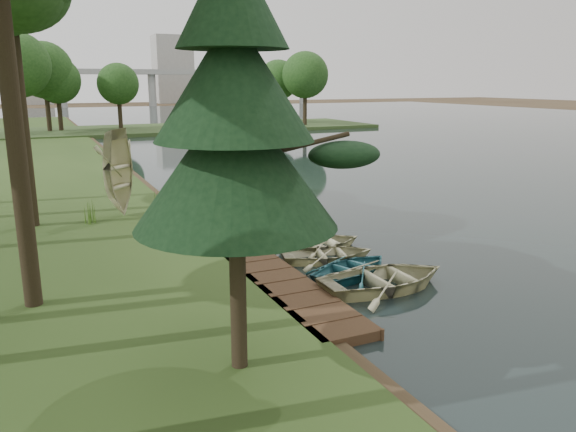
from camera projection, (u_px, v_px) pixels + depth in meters
name	position (u px, v px, depth m)	size (l,w,h in m)	color
ground	(276.00, 247.00, 20.25)	(300.00, 300.00, 0.00)	#3D2F1D
water	(495.00, 148.00, 50.10)	(130.00, 200.00, 0.05)	black
boardwalk	(234.00, 248.00, 19.56)	(1.60, 16.00, 0.30)	#3C2817
peninsula	(172.00, 129.00, 67.62)	(50.00, 14.00, 0.45)	#2F441E
far_trees	(141.00, 76.00, 64.81)	(45.60, 5.60, 8.80)	black
bridge	(118.00, 76.00, 129.61)	(95.90, 4.00, 8.60)	#A5A5A0
building_a	(173.00, 70.00, 154.01)	(10.00, 8.00, 18.00)	#A5A5A0
building_b	(35.00, 81.00, 144.91)	(8.00, 8.00, 12.00)	#A5A5A0
rowboat_0	(385.00, 276.00, 15.89)	(2.78, 3.89, 0.81)	#B6B284
rowboat_1	(354.00, 266.00, 17.00)	(2.16, 3.02, 0.63)	#296872
rowboat_2	(328.00, 252.00, 18.43)	(2.18, 3.05, 0.63)	#B6B284
rowboat_3	(321.00, 241.00, 19.70)	(2.16, 3.02, 0.63)	#B6B284
rowboat_4	(287.00, 229.00, 21.15)	(2.27, 3.18, 0.66)	#B6B284
rowboat_5	(284.00, 220.00, 22.49)	(2.35, 3.29, 0.68)	#B6B284
rowboat_6	(271.00, 214.00, 23.72)	(2.17, 3.04, 0.63)	#B6B284
rowboat_7	(250.00, 206.00, 24.98)	(2.63, 3.68, 0.76)	#B6B284
rowboat_8	(242.00, 200.00, 26.05)	(2.71, 3.80, 0.79)	#B6B284
rowboat_9	(230.00, 196.00, 27.32)	(2.23, 3.12, 0.65)	#B6B284
rowboat_10	(222.00, 187.00, 29.15)	(2.87, 4.02, 0.83)	#B6B284
stored_rowboat	(122.00, 207.00, 23.52)	(2.61, 3.65, 0.76)	#B6B284
pine_tree	(234.00, 116.00, 10.04)	(3.80, 3.80, 7.96)	black
reeds_0	(209.00, 235.00, 18.68)	(0.60, 0.60, 1.05)	#3F661E
reeds_1	(186.00, 215.00, 21.32)	(0.60, 0.60, 1.14)	#3F661E
reeds_2	(90.00, 212.00, 22.22)	(0.60, 0.60, 0.97)	#3F661E
reeds_3	(162.00, 204.00, 23.32)	(0.60, 0.60, 1.08)	#3F661E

